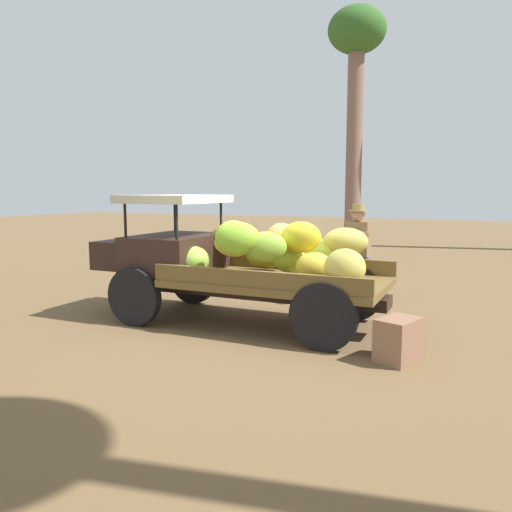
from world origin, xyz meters
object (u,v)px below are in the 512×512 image
(truck, at_px, (230,258))
(wooden_crate, at_px, (398,340))
(farmer, at_px, (357,248))
(loose_banana_bunch, at_px, (283,290))

(truck, xyz_separation_m, wooden_crate, (-2.57, 0.82, -0.69))
(truck, xyz_separation_m, farmer, (-1.46, -1.74, 0.03))
(wooden_crate, xyz_separation_m, loose_banana_bunch, (2.44, -2.62, -0.11))
(farmer, relative_size, loose_banana_bunch, 3.02)
(truck, bearing_deg, loose_banana_bunch, -94.47)
(farmer, xyz_separation_m, loose_banana_bunch, (1.34, -0.06, -0.83))
(truck, bearing_deg, farmer, -130.51)
(truck, distance_m, loose_banana_bunch, 1.98)
(truck, relative_size, loose_banana_bunch, 7.97)
(farmer, relative_size, wooden_crate, 3.33)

